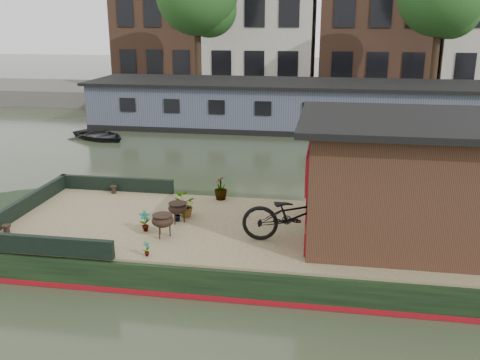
% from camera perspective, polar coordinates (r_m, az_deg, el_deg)
% --- Properties ---
extents(ground, '(120.00, 120.00, 0.00)m').
position_cam_1_polar(ground, '(11.44, 4.94, -8.34)').
color(ground, '#27301E').
rests_on(ground, ground).
extents(houseboat_hull, '(14.01, 4.02, 0.60)m').
position_cam_1_polar(houseboat_hull, '(11.49, -1.70, -6.67)').
color(houseboat_hull, black).
rests_on(houseboat_hull, ground).
extents(houseboat_deck, '(11.80, 3.80, 0.05)m').
position_cam_1_polar(houseboat_deck, '(11.18, 5.03, -5.44)').
color(houseboat_deck, '#94865C').
rests_on(houseboat_deck, houseboat_hull).
extents(bow_bulwark, '(3.00, 4.00, 0.35)m').
position_cam_1_polar(bow_bulwark, '(12.51, -18.78, -2.87)').
color(bow_bulwark, black).
rests_on(bow_bulwark, houseboat_deck).
extents(cabin, '(4.00, 3.50, 2.42)m').
position_cam_1_polar(cabin, '(10.84, 16.79, 0.17)').
color(cabin, '#321A13').
rests_on(cabin, houseboat_deck).
extents(bicycle, '(2.13, 0.86, 1.10)m').
position_cam_1_polar(bicycle, '(10.46, 5.96, -3.72)').
color(bicycle, black).
rests_on(bicycle, houseboat_deck).
extents(potted_plant_a, '(0.28, 0.24, 0.44)m').
position_cam_1_polar(potted_plant_a, '(11.16, -10.12, -4.34)').
color(potted_plant_a, '#9D642C').
rests_on(potted_plant_a, houseboat_deck).
extents(potted_plant_b, '(0.22, 0.22, 0.31)m').
position_cam_1_polar(potted_plant_b, '(11.63, -6.74, -3.65)').
color(potted_plant_b, brown).
rests_on(potted_plant_b, houseboat_deck).
extents(potted_plant_c, '(0.52, 0.47, 0.51)m').
position_cam_1_polar(potted_plant_c, '(11.82, -5.92, -2.75)').
color(potted_plant_c, brown).
rests_on(potted_plant_c, houseboat_deck).
extents(potted_plant_d, '(0.36, 0.36, 0.58)m').
position_cam_1_polar(potted_plant_d, '(12.89, -2.07, -0.83)').
color(potted_plant_d, brown).
rests_on(potted_plant_d, houseboat_deck).
extents(potted_plant_e, '(0.16, 0.18, 0.29)m').
position_cam_1_polar(potted_plant_e, '(10.05, -9.94, -7.25)').
color(potted_plant_e, '#A96B31').
rests_on(potted_plant_e, houseboat_deck).
extents(brazier_front, '(0.56, 0.56, 0.47)m').
position_cam_1_polar(brazier_front, '(10.84, -8.22, -4.83)').
color(brazier_front, black).
rests_on(brazier_front, houseboat_deck).
extents(brazier_rear, '(0.45, 0.45, 0.45)m').
position_cam_1_polar(brazier_rear, '(11.52, -6.65, -3.49)').
color(brazier_rear, black).
rests_on(brazier_rear, houseboat_deck).
extents(bollard_port, '(0.17, 0.17, 0.20)m').
position_cam_1_polar(bollard_port, '(13.74, -13.34, -1.00)').
color(bollard_port, black).
rests_on(bollard_port, houseboat_deck).
extents(bollard_stbd, '(0.18, 0.18, 0.21)m').
position_cam_1_polar(bollard_stbd, '(11.85, -23.62, -4.89)').
color(bollard_stbd, black).
rests_on(bollard_stbd, houseboat_deck).
extents(dinghy, '(3.32, 3.00, 0.56)m').
position_cam_1_polar(dinghy, '(23.14, -14.78, 4.94)').
color(dinghy, black).
rests_on(dinghy, ground).
extents(far_houseboat, '(20.40, 4.40, 2.11)m').
position_cam_1_polar(far_houseboat, '(24.64, 7.72, 7.68)').
color(far_houseboat, '#494F61').
rests_on(far_houseboat, ground).
extents(quay, '(60.00, 6.00, 0.90)m').
position_cam_1_polar(quay, '(31.14, 8.13, 8.61)').
color(quay, '#47443F').
rests_on(quay, ground).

